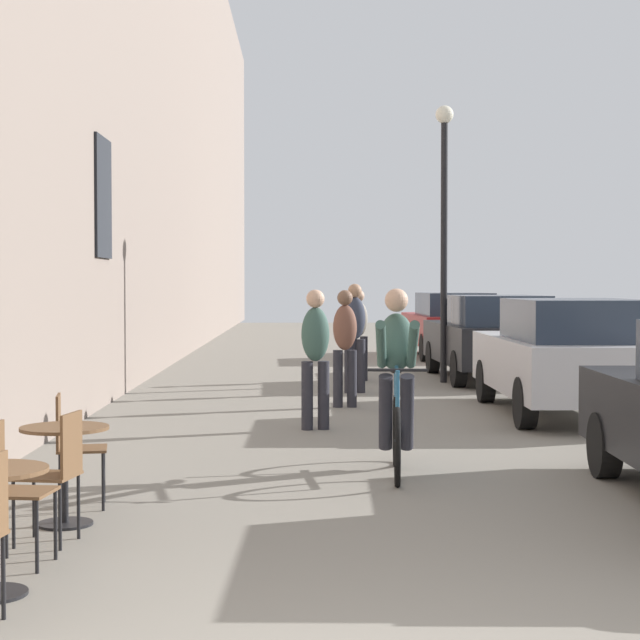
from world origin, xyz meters
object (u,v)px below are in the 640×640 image
Objects in this scene: pedestrian_near at (315,351)px; parked_car_second at (567,355)px; cafe_table_mid at (65,454)px; pedestrian_mid at (345,341)px; cafe_chair_mid_toward_wall at (57,468)px; cafe_chair_near_toward_wall at (9,483)px; pedestrian_furthest at (358,330)px; street_lamp at (444,207)px; cyclist_on_bicycle at (396,385)px; pedestrian_far at (355,331)px; parked_car_fourth at (451,324)px; parked_car_third at (491,336)px; cafe_chair_mid_toward_street at (72,442)px.

pedestrian_near is 0.38× the size of parked_car_second.
cafe_table_mid is 0.43× the size of pedestrian_mid.
cafe_chair_mid_toward_wall is at bearing -126.87° from parked_car_second.
cafe_chair_near_toward_wall is 1.00× the size of cafe_chair_mid_toward_wall.
pedestrian_furthest is 2.67m from street_lamp.
pedestrian_furthest is (0.41, 4.15, -0.01)m from pedestrian_mid.
cafe_chair_near_toward_wall is at bearing -129.78° from cyclist_on_bicycle.
street_lamp is (1.91, 3.76, 2.17)m from pedestrian_mid.
cafe_chair_mid_toward_wall is at bearing -107.94° from pedestrian_near.
pedestrian_far is (2.67, 10.41, 0.47)m from cafe_chair_near_toward_wall.
cafe_chair_mid_toward_wall is 0.20× the size of parked_car_fourth.
parked_car_second is at bearing -47.91° from pedestrian_far.
cafe_chair_near_toward_wall is 0.20× the size of parked_car_second.
street_lamp is at bearing 102.03° from parked_car_second.
cafe_table_mid is at bearing 84.89° from cafe_chair_near_toward_wall.
pedestrian_furthest is (2.74, 11.47, 0.41)m from cafe_table_mid.
parked_car_third reaches higher than cafe_table_mid.
cyclist_on_bicycle is at bearing -99.86° from parked_car_fourth.
cafe_chair_mid_toward_street is at bearing 97.13° from cafe_table_mid.
parked_car_second is (5.35, 7.44, 0.29)m from cafe_chair_near_toward_wall.
parked_car_second is (2.51, -5.14, -0.12)m from pedestrian_furthest.
cafe_chair_near_toward_wall is 0.54× the size of pedestrian_furthest.
street_lamp is (4.24, 11.09, 2.59)m from cafe_table_mid.
pedestrian_near is (-0.72, 2.88, 0.14)m from cyclist_on_bicycle.
cafe_chair_mid_toward_wall is at bearing -104.18° from pedestrian_far.
pedestrian_near is 3.62m from parked_car_second.
cafe_chair_mid_toward_street is at bearing -113.91° from pedestrian_near.
pedestrian_furthest is at bearing -112.76° from parked_car_fourth.
parked_car_second is (5.33, 5.74, 0.29)m from cafe_chair_mid_toward_street.
parked_car_fourth is (5.37, 18.62, 0.28)m from cafe_chair_near_toward_wall.
parked_car_second is at bearing -63.95° from pedestrian_furthest.
pedestrian_near reaches higher than parked_car_third.
parked_car_third is at bearing -91.13° from parked_car_fourth.
pedestrian_far is at bearing 83.12° from pedestrian_mid.
pedestrian_near is at bearing 72.06° from cafe_chair_near_toward_wall.
cafe_chair_mid_toward_wall is at bearing -82.45° from cafe_table_mid.
cyclist_on_bicycle is at bearing 29.89° from cafe_chair_mid_toward_street.
pedestrian_mid reaches higher than pedestrian_furthest.
parked_car_second is 1.00× the size of parked_car_third.
cafe_table_mid is at bearing 97.55° from cafe_chair_mid_toward_wall.
parked_car_third is 5.98m from parked_car_fourth.
pedestrian_near is 0.38× the size of parked_car_fourth.
cafe_chair_near_toward_wall is 1.70m from cafe_chair_mid_toward_street.
parked_car_second reaches higher than cafe_chair_mid_toward_wall.
pedestrian_far reaches higher than cafe_chair_mid_toward_wall.
cafe_chair_near_toward_wall is at bearing -112.57° from parked_car_third.
cafe_chair_mid_toward_street is 0.53× the size of pedestrian_mid.
cafe_chair_mid_toward_wall is 12.34m from pedestrian_furthest.
parked_car_third is at bearing 56.15° from pedestrian_mid.
cyclist_on_bicycle is 7.17m from pedestrian_far.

